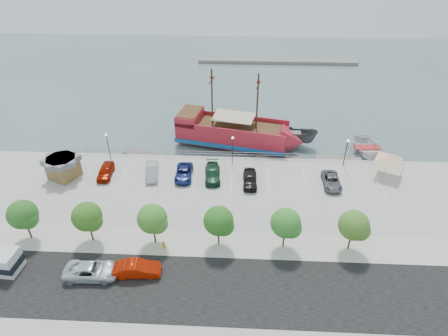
{
  "coord_description": "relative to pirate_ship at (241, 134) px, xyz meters",
  "views": [
    {
      "loc": [
        1.01,
        -39.3,
        29.83
      ],
      "look_at": [
        -1.0,
        2.0,
        2.0
      ],
      "focal_mm": 30.0,
      "sensor_mm": 36.0,
      "label": 1
    }
  ],
  "objects": [
    {
      "name": "tree_a",
      "position": [
        -23.05,
        -23.04,
        2.14
      ],
      "size": [
        3.3,
        3.2,
        5.0
      ],
      "color": "#473321",
      "rests_on": "sidewalk"
    },
    {
      "name": "parked_car_c",
      "position": [
        -7.74,
        -10.51,
        -0.48
      ],
      "size": [
        2.44,
        4.96,
        1.35
      ],
      "primitive_type": "imported",
      "rotation": [
        0.0,
        0.0,
        0.04
      ],
      "color": "navy",
      "rests_on": "land_slab"
    },
    {
      "name": "canopy_tent",
      "position": [
        20.1,
        -8.46,
        2.21
      ],
      "size": [
        5.83,
        5.83,
        3.87
      ],
      "rotation": [
        0.0,
        0.0,
        0.31
      ],
      "color": "slate",
      "rests_on": "land_slab"
    },
    {
      "name": "tree_c",
      "position": [
        -9.05,
        -23.04,
        2.14
      ],
      "size": [
        3.3,
        3.2,
        5.0
      ],
      "color": "#473321",
      "rests_on": "sidewalk"
    },
    {
      "name": "seawall_railing",
      "position": [
        -1.2,
        -5.17,
        -0.63
      ],
      "size": [
        50.0,
        0.06,
        1.0
      ],
      "color": "slate",
      "rests_on": "land_slab"
    },
    {
      "name": "tree_e",
      "position": [
        4.95,
        -23.04,
        2.14
      ],
      "size": [
        3.3,
        3.2,
        5.0
      ],
      "color": "#473321",
      "rests_on": "sidewalk"
    },
    {
      "name": "parked_car_g",
      "position": [
        12.14,
        -11.4,
        -0.5
      ],
      "size": [
        2.25,
        4.78,
        1.32
      ],
      "primitive_type": "imported",
      "rotation": [
        0.0,
        0.0,
        -0.01
      ],
      "color": "#5A5B62",
      "rests_on": "land_slab"
    },
    {
      "name": "parked_car_b",
      "position": [
        -12.15,
        -10.34,
        -0.38
      ],
      "size": [
        2.41,
        4.92,
        1.55
      ],
      "primitive_type": "imported",
      "rotation": [
        0.0,
        0.0,
        0.17
      ],
      "color": "#ACADAE",
      "rests_on": "land_slab"
    },
    {
      "name": "lamp_post_right",
      "position": [
        14.8,
        -6.47,
        1.78
      ],
      "size": [
        0.36,
        0.36,
        4.28
      ],
      "color": "black",
      "rests_on": "land_slab"
    },
    {
      "name": "tree_b",
      "position": [
        -16.05,
        -23.04,
        2.14
      ],
      "size": [
        3.3,
        3.2,
        5.0
      ],
      "color": "#473321",
      "rests_on": "sidewalk"
    },
    {
      "name": "street_sedan",
      "position": [
        -10.06,
        -27.51,
        -0.38
      ],
      "size": [
        4.84,
        2.04,
        1.55
      ],
      "primitive_type": "imported",
      "rotation": [
        0.0,
        0.0,
        1.66
      ],
      "color": "#AB1A04",
      "rests_on": "street"
    },
    {
      "name": "speedboat",
      "position": [
        19.65,
        -1.37,
        -1.35
      ],
      "size": [
        6.1,
        8.15,
        1.61
      ],
      "primitive_type": "imported",
      "rotation": [
        0.0,
        0.0,
        0.07
      ],
      "color": "silver",
      "rests_on": "ground"
    },
    {
      "name": "sidewalk",
      "position": [
        -1.2,
        -22.97,
        -1.14
      ],
      "size": [
        100.0,
        4.0,
        0.05
      ],
      "primitive_type": "cube",
      "color": "beige",
      "rests_on": "land_slab"
    },
    {
      "name": "lamp_post_left",
      "position": [
        -19.2,
        -6.47,
        1.78
      ],
      "size": [
        0.36,
        0.36,
        4.28
      ],
      "color": "black",
      "rests_on": "land_slab"
    },
    {
      "name": "shed",
      "position": [
        -24.11,
        -11.18,
        0.48
      ],
      "size": [
        4.94,
        4.94,
        3.07
      ],
      "rotation": [
        0.0,
        0.0,
        -0.42
      ],
      "color": "brown",
      "rests_on": "land_slab"
    },
    {
      "name": "patrol_boat",
      "position": [
        8.64,
        0.84,
        -0.8
      ],
      "size": [
        7.46,
        4.22,
        2.72
      ],
      "primitive_type": "imported",
      "rotation": [
        0.0,
        0.0,
        1.33
      ],
      "color": "#3C4044",
      "rests_on": "ground"
    },
    {
      "name": "street_van",
      "position": [
        -14.5,
        -27.94,
        -0.41
      ],
      "size": [
        5.5,
        2.73,
        1.5
      ],
      "primitive_type": "imported",
      "rotation": [
        0.0,
        0.0,
        1.62
      ],
      "color": "silver",
      "rests_on": "street"
    },
    {
      "name": "lamp_post_mid",
      "position": [
        -1.2,
        -6.47,
        1.78
      ],
      "size": [
        0.36,
        0.36,
        4.28
      ],
      "color": "black",
      "rests_on": "land_slab"
    },
    {
      "name": "parked_car_d",
      "position": [
        -3.79,
        -10.48,
        -0.42
      ],
      "size": [
        2.5,
        5.27,
        1.48
      ],
      "primitive_type": "imported",
      "rotation": [
        0.0,
        0.0,
        0.08
      ],
      "color": "#143A24",
      "rests_on": "land_slab"
    },
    {
      "name": "pirate_ship",
      "position": [
        0.0,
        0.0,
        0.0
      ],
      "size": [
        20.79,
        9.63,
        12.88
      ],
      "rotation": [
        0.0,
        0.0,
        -0.22
      ],
      "color": "#A41C2A",
      "rests_on": "ground"
    },
    {
      "name": "dock_east",
      "position": [
        14.8,
        -3.77,
        -1.96
      ],
      "size": [
        7.17,
        2.74,
        0.4
      ],
      "primitive_type": "cube",
      "rotation": [
        0.0,
        0.0,
        -0.11
      ],
      "color": "gray",
      "rests_on": "ground"
    },
    {
      "name": "ground",
      "position": [
        -1.2,
        -12.97,
        -2.16
      ],
      "size": [
        160.0,
        160.0,
        0.0
      ],
      "primitive_type": "plane",
      "color": "#4C5F60"
    },
    {
      "name": "tree_f",
      "position": [
        11.95,
        -23.04,
        2.14
      ],
      "size": [
        3.3,
        3.2,
        5.0
      ],
      "color": "#473321",
      "rests_on": "sidewalk"
    },
    {
      "name": "dock_mid",
      "position": [
        5.81,
        -3.77,
        -1.96
      ],
      "size": [
        7.14,
        3.25,
        0.39
      ],
      "primitive_type": "cube",
      "rotation": [
        0.0,
        0.0,
        -0.19
      ],
      "color": "slate",
      "rests_on": "ground"
    },
    {
      "name": "parked_car_a",
      "position": [
        -18.56,
        -10.67,
        -0.4
      ],
      "size": [
        2.07,
        4.54,
        1.51
      ],
      "primitive_type": "imported",
      "rotation": [
        0.0,
        0.0,
        0.06
      ],
      "color": "#8F1602",
      "rests_on": "land_slab"
    },
    {
      "name": "far_shore",
      "position": [
        8.8,
        42.03,
        -1.76
      ],
      "size": [
        40.0,
        3.0,
        0.8
      ],
      "primitive_type": "cube",
      "color": "gray",
      "rests_on": "ground"
    },
    {
      "name": "street",
      "position": [
        -1.2,
        -28.97,
        -1.15
      ],
      "size": [
        100.0,
        8.0,
        0.04
      ],
      "primitive_type": "cube",
      "color": "black",
      "rests_on": "land_slab"
    },
    {
      "name": "fire_hydrant",
      "position": [
        -8.09,
        -23.77,
        -0.7
      ],
      "size": [
        0.29,
        0.29,
        0.84
      ],
      "rotation": [
        0.0,
        0.0,
        0.3
      ],
      "color": "#D08501",
      "rests_on": "sidewalk"
    },
    {
      "name": "dock_west",
      "position": [
        -15.01,
        -3.77,
        -1.97
      ],
      "size": [
        6.78,
        4.09,
        0.37
      ],
      "primitive_type": "cube",
      "rotation": [
        0.0,
        0.0,
        -0.37
      ],
      "color": "slate",
      "rests_on": "ground"
    },
    {
      "name": "tree_d",
      "position": [
        -2.05,
        -23.04,
        2.14
      ],
      "size": [
        3.3,
        3.2,
        5.0
      ],
      "color": "#473321",
      "rests_on": "sidewalk"
    },
    {
      "name": "parked_car_e",
      "position": [
        1.31,
        -11.6,
        -0.37
      ],
      "size": [
        1.89,
        4.63,
        1.57
      ],
      "primitive_type": "imported",
      "rotation": [
        0.0,
        0.0,
        0.01
      ],
      "color": "black",
      "rests_on": "land_slab"
    }
  ]
}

